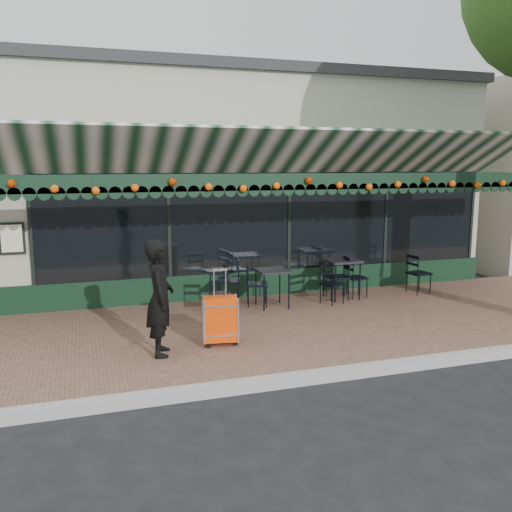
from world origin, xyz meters
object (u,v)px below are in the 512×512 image
object	(u,v)px
suitcase	(220,320)
cafe_table_a	(342,263)
chair_a_front	(332,284)
chair_b_right	(257,285)
chair_b_front	(220,295)
chair_b_left	(228,281)
chair_a_left	(338,278)
chair_a_extra	(419,274)
chair_a_right	(356,278)
woman	(160,298)
cafe_table_b	(272,273)

from	to	relation	value
suitcase	cafe_table_a	size ratio (longest dim) A/B	1.45
chair_a_front	cafe_table_a	bearing A→B (deg)	22.63
chair_b_right	chair_b_front	size ratio (longest dim) A/B	1.06
cafe_table_a	chair_b_right	bearing A→B (deg)	-178.10
chair_b_right	chair_a_front	bearing A→B (deg)	-86.55
chair_b_left	chair_b_front	world-z (taller)	chair_b_left
chair_a_left	chair_a_extra	world-z (taller)	chair_a_left
chair_a_front	suitcase	bearing A→B (deg)	-168.32
chair_a_right	cafe_table_a	bearing A→B (deg)	85.19
woman	cafe_table_a	world-z (taller)	woman
cafe_table_b	chair_a_front	world-z (taller)	chair_a_front
woman	cafe_table_a	distance (m)	4.39
woman	chair_a_extra	distance (m)	5.90
chair_a_front	chair_b_left	bearing A→B (deg)	143.88
cafe_table_a	cafe_table_b	distance (m)	1.54
chair_a_right	chair_b_right	bearing A→B (deg)	89.27
woman	chair_b_right	size ratio (longest dim) A/B	1.99
cafe_table_a	cafe_table_b	xyz separation A→B (m)	(-1.52, -0.21, -0.06)
chair_b_right	chair_b_front	bearing A→B (deg)	134.32
chair_a_left	chair_b_right	xyz separation A→B (m)	(-1.67, -0.04, -0.02)
chair_b_right	cafe_table_a	bearing A→B (deg)	-72.88
chair_a_front	chair_b_right	distance (m)	1.43
suitcase	chair_a_extra	world-z (taller)	suitcase
suitcase	chair_a_front	xyz separation A→B (m)	(2.58, 1.64, 0.00)
chair_a_left	chair_b_front	distance (m)	2.54
cafe_table_b	chair_a_left	distance (m)	1.45
chair_a_extra	suitcase	bearing A→B (deg)	105.92
woman	chair_a_left	world-z (taller)	woman
chair_a_right	chair_b_left	world-z (taller)	chair_b_left
chair_b_right	chair_a_extra	bearing A→B (deg)	-75.57
cafe_table_a	chair_a_right	distance (m)	0.44
chair_b_left	suitcase	bearing A→B (deg)	-2.04
chair_a_left	cafe_table_a	bearing A→B (deg)	111.19
chair_a_extra	chair_b_right	distance (m)	3.46
chair_b_left	cafe_table_a	bearing A→B (deg)	101.62
chair_a_front	chair_a_extra	world-z (taller)	chair_a_extra
cafe_table_b	chair_a_right	size ratio (longest dim) A/B	0.93
suitcase	chair_b_front	size ratio (longest dim) A/B	1.47
cafe_table_a	chair_a_front	world-z (taller)	cafe_table_a
chair_a_left	chair_a_right	bearing A→B (deg)	99.82
chair_a_front	chair_a_extra	size ratio (longest dim) A/B	0.93
woman	suitcase	size ratio (longest dim) A/B	1.44
chair_b_left	chair_b_right	world-z (taller)	chair_b_left
woman	chair_a_right	size ratio (longest dim) A/B	2.11
chair_a_front	chair_a_extra	distance (m)	2.07
suitcase	chair_a_right	bearing A→B (deg)	40.32
chair_b_left	chair_a_right	bearing A→B (deg)	101.79
suitcase	cafe_table_a	xyz separation A→B (m)	(2.95, 1.99, 0.32)
cafe_table_a	chair_a_right	world-z (taller)	cafe_table_a
cafe_table_b	chair_b_front	bearing A→B (deg)	-164.23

